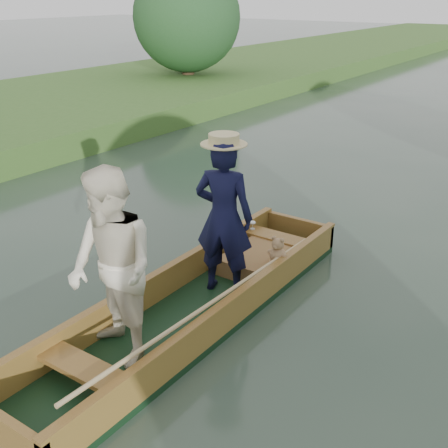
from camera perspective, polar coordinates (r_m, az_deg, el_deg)
The scene contains 2 objects.
ground at distance 6.47m, azimuth -3.08°, elevation -9.49°, with size 120.00×120.00×0.00m, color #283D30.
punt at distance 5.93m, azimuth -5.19°, elevation -4.40°, with size 1.21×5.00×2.02m.
Camera 1 is at (3.41, -4.29, 3.45)m, focal length 45.00 mm.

